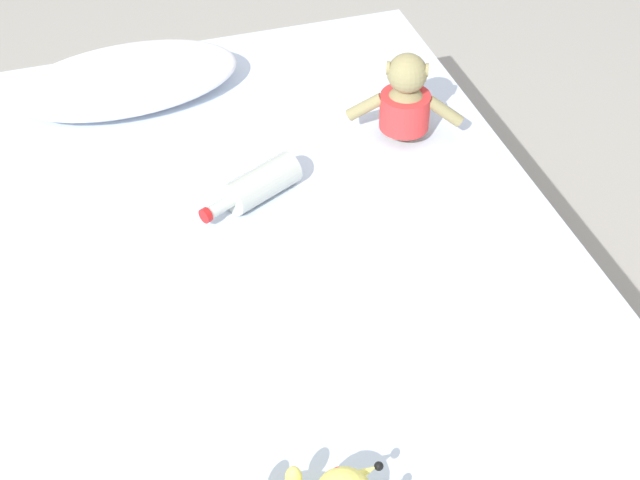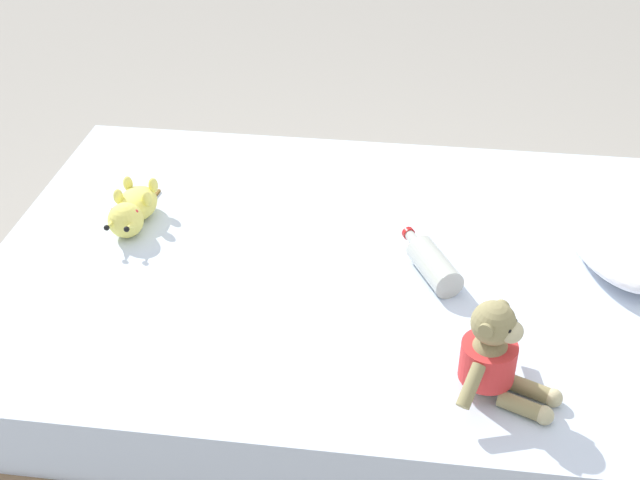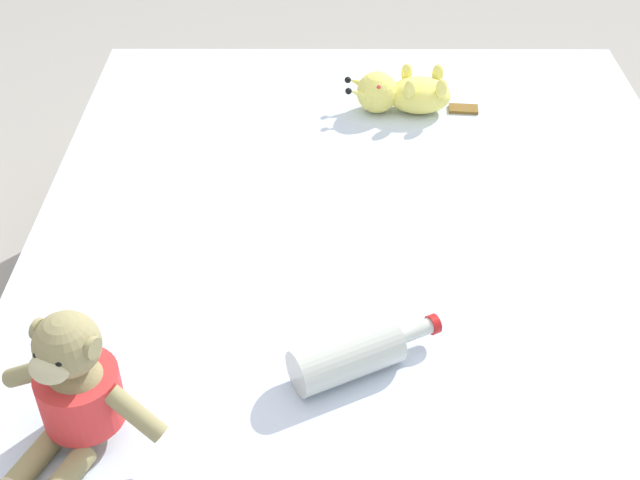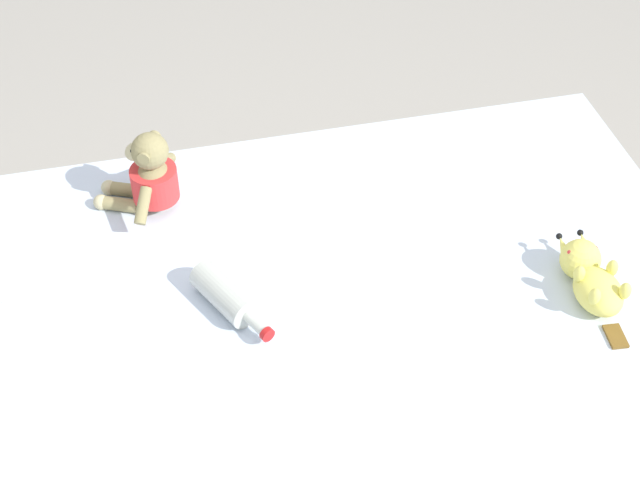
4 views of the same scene
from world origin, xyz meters
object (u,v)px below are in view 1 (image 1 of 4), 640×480
(bed, at_px, (265,345))
(glass_bottle, at_px, (259,184))
(plush_monkey, at_px, (405,103))
(pillow, at_px, (127,80))

(bed, height_order, glass_bottle, glass_bottle)
(bed, xyz_separation_m, glass_bottle, (0.06, 0.23, 0.28))
(bed, relative_size, plush_monkey, 7.24)
(bed, distance_m, pillow, 0.81)
(plush_monkey, bearing_deg, glass_bottle, -161.94)
(pillow, distance_m, glass_bottle, 0.55)
(plush_monkey, bearing_deg, bed, -142.21)
(plush_monkey, height_order, glass_bottle, plush_monkey)
(glass_bottle, bearing_deg, pillow, 113.25)
(pillow, height_order, plush_monkey, plush_monkey)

